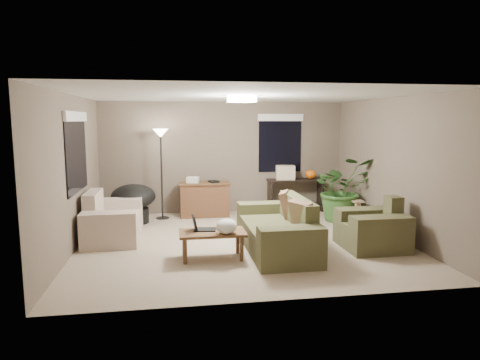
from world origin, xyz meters
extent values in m
plane|color=gray|center=(0.00, 0.00, 0.00)|extent=(5.50, 5.50, 0.00)
plane|color=white|center=(0.00, 0.00, 2.50)|extent=(5.50, 5.50, 0.00)
plane|color=#695B4D|center=(0.00, 2.50, 1.25)|extent=(5.50, 0.00, 5.50)
plane|color=#695B4D|center=(0.00, -2.50, 1.25)|extent=(5.50, 0.00, 5.50)
plane|color=#695B4D|center=(-2.75, 0.00, 1.25)|extent=(0.00, 5.00, 5.00)
plane|color=#695B4D|center=(2.75, 0.00, 1.25)|extent=(0.00, 5.00, 5.00)
cube|color=#444529|center=(0.47, -0.54, 0.21)|extent=(0.95, 1.48, 0.42)
cube|color=brown|center=(0.84, -0.54, 0.64)|extent=(0.22, 1.48, 0.43)
cube|color=#4F5030|center=(0.47, -1.46, 0.30)|extent=(0.95, 0.36, 0.60)
cube|color=#4D4E2F|center=(0.47, 0.38, 0.30)|extent=(0.95, 0.36, 0.60)
cube|color=#8C7251|center=(0.77, -0.99, 0.65)|extent=(0.40, 0.51, 0.47)
cube|color=#8C7251|center=(0.77, -0.09, 0.65)|extent=(0.39, 0.50, 0.47)
cube|color=beige|center=(-2.22, 0.57, 0.21)|extent=(0.90, 0.88, 0.42)
cube|color=beige|center=(-2.56, 0.57, 0.64)|extent=(0.22, 0.88, 0.43)
cube|color=beige|center=(-2.22, -0.05, 0.30)|extent=(0.90, 0.36, 0.60)
cube|color=beige|center=(-2.22, 1.19, 0.30)|extent=(0.90, 0.36, 0.60)
cube|color=#4B4A2D|center=(2.05, -0.71, 0.21)|extent=(0.95, 0.28, 0.42)
cube|color=#4F4E2F|center=(2.41, -0.71, 0.64)|extent=(0.22, 0.28, 0.43)
cube|color=#4B4A2D|center=(2.05, -1.03, 0.30)|extent=(0.95, 0.36, 0.60)
cube|color=#49472B|center=(2.05, -0.39, 0.30)|extent=(0.95, 0.36, 0.60)
cube|color=brown|center=(-0.59, -0.84, 0.40)|extent=(1.00, 0.55, 0.04)
cylinder|color=brown|center=(-1.01, -1.04, 0.19)|extent=(0.06, 0.06, 0.38)
cylinder|color=brown|center=(-0.17, -1.04, 0.19)|extent=(0.06, 0.06, 0.38)
cylinder|color=brown|center=(-1.01, -0.64, 0.19)|extent=(0.06, 0.06, 0.38)
cylinder|color=brown|center=(-0.17, -0.64, 0.19)|extent=(0.06, 0.06, 0.38)
cube|color=black|center=(-0.69, -0.74, 0.43)|extent=(0.36, 0.28, 0.02)
cube|color=black|center=(-0.85, -0.74, 0.55)|extent=(0.09, 0.24, 0.22)
ellipsoid|color=white|center=(-0.39, -0.99, 0.53)|extent=(0.34, 0.31, 0.22)
cube|color=brown|center=(-0.49, 2.07, 0.35)|extent=(1.05, 0.45, 0.71)
cube|color=brown|center=(-0.49, 2.07, 0.73)|extent=(1.10, 0.50, 0.04)
cube|color=silver|center=(-0.74, 2.07, 0.81)|extent=(0.30, 0.26, 0.12)
cube|color=black|center=(-0.29, 2.02, 0.77)|extent=(0.24, 0.27, 0.04)
cube|color=black|center=(1.62, 2.26, 0.73)|extent=(1.30, 0.40, 0.04)
cube|color=black|center=(1.02, 2.26, 0.35)|extent=(0.05, 0.38, 0.71)
cube|color=black|center=(2.22, 2.26, 0.35)|extent=(0.05, 0.38, 0.71)
cube|color=black|center=(1.62, 2.26, 0.15)|extent=(1.25, 0.36, 0.03)
ellipsoid|color=orange|center=(1.97, 2.26, 0.85)|extent=(0.32, 0.32, 0.21)
cube|color=beige|center=(1.37, 2.26, 0.91)|extent=(0.47, 0.38, 0.31)
cylinder|color=black|center=(-1.97, 1.69, 0.15)|extent=(0.60, 0.60, 0.30)
ellipsoid|color=black|center=(-1.97, 1.69, 0.55)|extent=(1.13, 1.13, 0.50)
cylinder|color=black|center=(-1.40, 1.99, 0.01)|extent=(0.28, 0.28, 0.02)
cylinder|color=black|center=(-1.40, 1.99, 0.90)|extent=(0.04, 0.04, 1.78)
cone|color=white|center=(-1.40, 1.99, 1.82)|extent=(0.32, 0.32, 0.18)
cylinder|color=white|center=(0.00, 0.00, 2.44)|extent=(0.50, 0.50, 0.10)
imported|color=#2D5923|center=(2.31, 1.21, 0.53)|extent=(1.21, 1.35, 1.05)
cube|color=tan|center=(2.48, 0.78, 0.01)|extent=(0.32, 0.32, 0.03)
cylinder|color=tan|center=(2.48, 0.78, 0.25)|extent=(0.12, 0.12, 0.44)
cube|color=tan|center=(2.48, 0.78, 0.48)|extent=(0.22, 0.22, 0.03)
cube|color=black|center=(-2.73, 0.30, 1.55)|extent=(0.01, 1.50, 1.30)
cube|color=white|center=(-2.71, 0.30, 2.15)|extent=(0.05, 1.56, 0.16)
cube|color=black|center=(1.30, 2.48, 1.55)|extent=(1.00, 0.01, 1.30)
cube|color=white|center=(1.30, 2.46, 2.15)|extent=(1.06, 0.05, 0.16)
camera|label=1|loc=(-1.17, -7.12, 2.09)|focal=32.00mm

